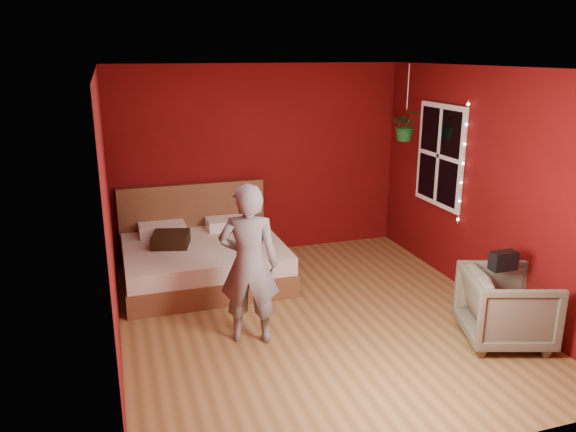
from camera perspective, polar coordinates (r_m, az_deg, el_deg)
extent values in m
plane|color=olive|center=(6.10, 2.79, -10.37)|extent=(4.50, 4.50, 0.00)
cube|color=#600A0C|center=(7.74, -2.96, 5.61)|extent=(4.00, 0.02, 2.60)
cube|color=#600A0C|center=(3.73, 15.39, -7.10)|extent=(4.00, 0.02, 2.60)
cube|color=#600A0C|center=(5.30, -17.84, -0.28)|extent=(0.02, 4.50, 2.60)
cube|color=#600A0C|center=(6.61, 19.53, 2.79)|extent=(0.02, 4.50, 2.60)
cube|color=white|center=(5.45, 3.18, 14.93)|extent=(4.00, 4.50, 0.02)
cube|color=white|center=(7.26, 15.19, 5.94)|extent=(0.04, 0.97, 1.27)
cube|color=black|center=(7.26, 15.09, 5.94)|extent=(0.02, 0.85, 1.15)
cube|color=white|center=(7.25, 15.06, 5.94)|extent=(0.03, 0.05, 1.15)
cube|color=white|center=(7.25, 15.06, 5.94)|extent=(0.03, 0.85, 0.05)
cylinder|color=silver|center=(6.82, 17.35, 5.12)|extent=(0.01, 0.01, 1.45)
sphere|color=#FFF2CC|center=(6.97, 16.88, -0.32)|extent=(0.04, 0.04, 0.04)
sphere|color=#FFF2CC|center=(6.92, 17.03, 1.46)|extent=(0.04, 0.04, 0.04)
sphere|color=#FFF2CC|center=(6.86, 17.19, 3.28)|extent=(0.04, 0.04, 0.04)
sphere|color=#FFF2CC|center=(6.82, 17.35, 5.12)|extent=(0.04, 0.04, 0.04)
sphere|color=#FFF2CC|center=(6.78, 17.51, 6.98)|extent=(0.04, 0.04, 0.04)
sphere|color=#FFF2CC|center=(6.75, 17.67, 8.86)|extent=(0.04, 0.04, 0.04)
sphere|color=#FFF2CC|center=(6.73, 17.84, 10.76)|extent=(0.04, 0.04, 0.04)
cube|color=brown|center=(7.05, -8.47, -5.53)|extent=(1.93, 1.64, 0.27)
cube|color=beige|center=(6.96, -8.55, -3.69)|extent=(1.89, 1.61, 0.21)
cube|color=brown|center=(7.65, -9.57, -0.67)|extent=(1.93, 0.08, 1.06)
cube|color=white|center=(7.38, -12.65, -1.32)|extent=(0.58, 0.37, 0.14)
cube|color=white|center=(7.49, -6.03, -0.73)|extent=(0.58, 0.37, 0.14)
imported|color=slate|center=(5.38, -3.98, -4.92)|extent=(0.67, 0.55, 1.59)
imported|color=#5F5D4B|center=(5.91, 21.32, -8.60)|extent=(1.00, 0.99, 0.73)
cube|color=black|center=(5.77, 21.04, -4.25)|extent=(0.26, 0.13, 0.18)
cube|color=black|center=(6.94, -11.82, -2.33)|extent=(0.52, 0.52, 0.15)
cylinder|color=silver|center=(7.32, 12.11, 12.71)|extent=(0.01, 0.01, 0.56)
imported|color=#195718|center=(7.36, 11.88, 9.00)|extent=(0.45, 0.42, 0.40)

